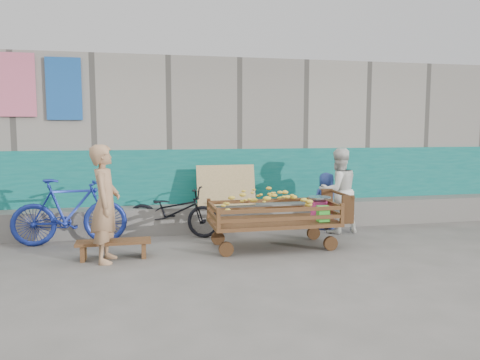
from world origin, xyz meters
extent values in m
plane|color=#57554F|center=(0.00, 0.00, 0.00)|extent=(80.00, 80.00, 0.00)
cube|color=gray|center=(0.00, 4.10, 1.50)|extent=(12.00, 3.00, 3.00)
cube|color=#0C6663|center=(0.00, 2.58, 0.70)|extent=(12.00, 0.03, 1.40)
cube|color=slate|center=(0.00, 2.35, 0.23)|extent=(12.00, 0.50, 0.45)
cube|color=#A38C52|center=(0.30, 2.22, 0.80)|extent=(1.00, 0.19, 0.68)
cube|color=#E16786|center=(-3.00, 2.56, 2.45)|extent=(0.55, 0.03, 1.00)
cube|color=#1E57A5|center=(-2.30, 2.56, 2.40)|extent=(0.55, 0.03, 1.00)
cube|color=#4F3215|center=(0.77, 1.00, 0.39)|extent=(1.85, 0.93, 0.05)
cylinder|color=#3C2612|center=(0.00, 0.67, 0.10)|extent=(0.21, 0.06, 0.21)
cube|color=#4F3215|center=(-0.12, 0.57, 0.56)|extent=(0.05, 0.05, 0.29)
cylinder|color=#3C2612|center=(0.00, 1.34, 0.10)|extent=(0.21, 0.06, 0.21)
cube|color=#4F3215|center=(-0.12, 1.44, 0.56)|extent=(0.05, 0.05, 0.29)
cylinder|color=#3C2612|center=(1.55, 0.67, 0.10)|extent=(0.21, 0.06, 0.21)
cube|color=#4F3215|center=(1.67, 0.57, 0.56)|extent=(0.05, 0.05, 0.29)
cylinder|color=#3C2612|center=(1.55, 1.34, 0.10)|extent=(0.21, 0.06, 0.21)
cube|color=#4F3215|center=(1.67, 1.44, 0.56)|extent=(0.05, 0.05, 0.29)
cube|color=#4F3215|center=(0.77, 0.57, 0.51)|extent=(1.79, 0.04, 0.05)
cube|color=#4F3215|center=(0.77, 0.57, 0.64)|extent=(1.79, 0.04, 0.05)
cube|color=#4F3215|center=(0.77, 1.44, 0.51)|extent=(1.79, 0.04, 0.05)
cube|color=#4F3215|center=(0.77, 1.44, 0.64)|extent=(1.79, 0.04, 0.05)
cube|color=#4F3215|center=(-0.12, 1.00, 0.51)|extent=(0.04, 0.86, 0.05)
cube|color=#4F3215|center=(-0.12, 1.00, 0.64)|extent=(0.04, 0.86, 0.05)
cube|color=#4F3215|center=(1.67, 1.00, 0.51)|extent=(0.04, 0.86, 0.05)
cube|color=#4F3215|center=(1.67, 1.00, 0.64)|extent=(0.04, 0.86, 0.05)
cylinder|color=#3C2612|center=(1.85, 1.00, 0.77)|extent=(0.04, 0.82, 0.04)
cube|color=#3C2612|center=(1.78, 1.39, 0.60)|extent=(0.19, 0.04, 0.41)
cube|color=#3C2612|center=(1.78, 0.62, 0.60)|extent=(0.19, 0.04, 0.41)
ellipsoid|color=yellow|center=(0.67, 1.00, 0.64)|extent=(1.34, 0.72, 0.45)
cylinder|color=#E03795|center=(1.49, 1.00, 0.55)|extent=(0.25, 0.25, 0.27)
cylinder|color=silver|center=(1.49, 1.00, 0.69)|extent=(0.03, 0.03, 0.06)
cylinder|color=silver|center=(1.49, 1.00, 0.73)|extent=(0.35, 0.35, 0.02)
cube|color=#45E73F|center=(1.44, 0.72, 0.53)|extent=(0.16, 0.12, 0.23)
cube|color=#4F3215|center=(-1.51, 0.91, 0.23)|extent=(0.99, 0.30, 0.04)
cube|color=#4F3215|center=(-1.90, 0.91, 0.10)|extent=(0.06, 0.28, 0.20)
cube|color=#4F3215|center=(-1.11, 0.91, 0.10)|extent=(0.06, 0.28, 0.20)
imported|color=tan|center=(-1.59, 0.77, 0.78)|extent=(0.44, 0.61, 1.55)
imported|color=white|center=(2.13, 1.74, 0.72)|extent=(0.76, 0.62, 1.43)
imported|color=#2C4295|center=(2.05, 2.05, 0.50)|extent=(0.50, 0.34, 1.00)
imported|color=black|center=(-0.62, 2.05, 0.41)|extent=(1.64, 1.08, 0.81)
imported|color=navy|center=(-2.19, 1.85, 0.51)|extent=(1.71, 0.57, 1.01)
camera|label=1|loc=(-1.16, -5.53, 1.76)|focal=35.00mm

